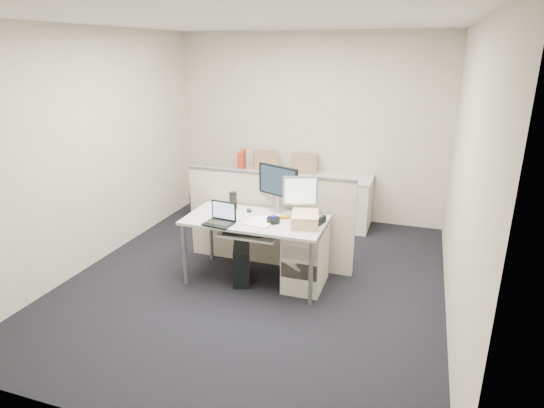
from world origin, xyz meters
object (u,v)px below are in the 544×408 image
(laptop, at_px, (218,214))
(desk_phone, at_px, (312,219))
(monitor_main, at_px, (278,188))
(desk, at_px, (255,224))

(laptop, relative_size, desk_phone, 1.23)
(monitor_main, relative_size, laptop, 1.79)
(monitor_main, relative_size, desk_phone, 2.21)
(desk, bearing_deg, monitor_main, 64.89)
(desk, distance_m, laptop, 0.45)
(monitor_main, xyz_separation_m, laptop, (-0.45, -0.60, -0.15))
(monitor_main, bearing_deg, laptop, -105.04)
(laptop, bearing_deg, desk_phone, 28.73)
(desk, bearing_deg, laptop, -136.97)
(monitor_main, bearing_deg, desk_phone, -6.24)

